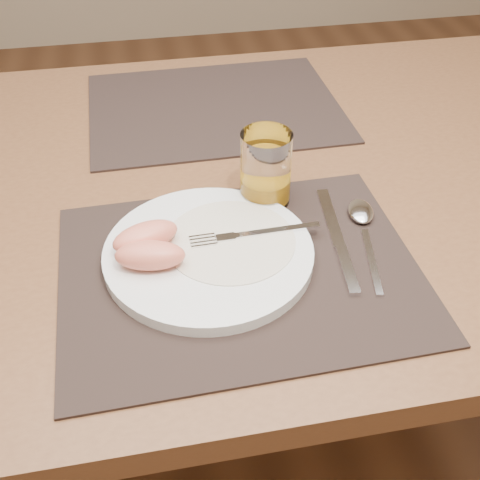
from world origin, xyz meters
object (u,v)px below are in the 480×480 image
Objects in this scene: fork at (244,235)px; juice_glass at (266,172)px; plate at (209,253)px; placemat_near at (240,271)px; knife at (340,246)px; placemat_far at (215,107)px; table at (219,218)px; spoon at (362,218)px.

juice_glass reaches higher than fork.
plate is 0.05m from fork.
placemat_near is 0.14m from knife.
knife is at bearing -4.23° from plate.
placemat_far is 0.31m from juice_glass.
placemat_near is at bearing -94.77° from placemat_far.
placemat_far is 2.04× the size of knife.
fork is (-0.02, -0.40, 0.02)m from placemat_far.
table is 0.24m from placemat_near.
plate reaches higher than spoon.
fork is at bearing -173.15° from spoon.
spoon reaches higher than placemat_far.
spoon is (0.05, 0.05, 0.00)m from knife.
knife is 0.15m from juice_glass.
spoon is (0.19, 0.07, 0.01)m from placemat_near.
fork is (0.01, 0.04, 0.02)m from placemat_near.
placemat_far is at bearing 103.39° from knife.
fork reaches higher than spoon.
fork is 0.13m from knife.
placemat_far is at bearing 95.08° from juice_glass.
placemat_near is at bearing -114.41° from juice_glass.
placemat_far is 0.42m from plate.
placemat_far is at bearing 80.05° from plate.
plate is (-0.04, 0.03, 0.01)m from placemat_near.
fork is 0.17m from spoon.
juice_glass is at bearing -84.92° from placemat_far.
placemat_far is 0.40m from fork.
placemat_far is 1.67× the size of plate.
spoon is (0.15, -0.37, 0.01)m from placemat_far.
spoon is (0.18, -0.15, 0.09)m from table.
placemat_near is 1.67× the size of plate.
knife is at bearing -58.93° from juice_glass.
placemat_near is 0.16m from juice_glass.
table is at bearing 88.05° from placemat_near.
placemat_near is 0.20m from spoon.
juice_glass is (0.05, 0.09, 0.03)m from fork.
fork is 1.61× the size of juice_glass.
table is 0.24m from placemat_far.
spoon reaches higher than table.
placemat_far is 2.35× the size of spoon.
juice_glass is (-0.12, 0.07, 0.04)m from spoon.
juice_glass is at bearing 48.11° from plate.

